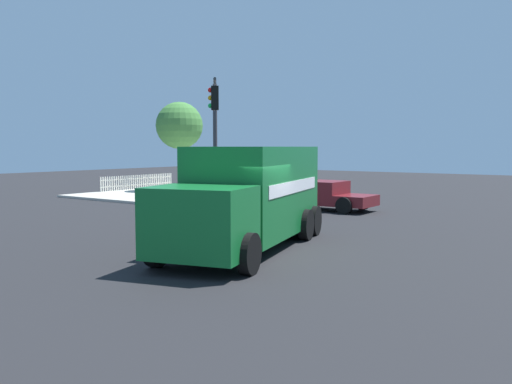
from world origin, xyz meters
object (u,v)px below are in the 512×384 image
delivery_truck (249,196)px  pickup_maroon (322,194)px  shade_tree_near (179,126)px  traffic_light_primary (215,126)px  pedestrian_near_corner (203,179)px

delivery_truck → pickup_maroon: 10.52m
delivery_truck → shade_tree_near: bearing=-130.9°
traffic_light_primary → pedestrian_near_corner: traffic_light_primary is taller
delivery_truck → pedestrian_near_corner: (-11.92, -12.17, -0.46)m
pickup_maroon → shade_tree_near: size_ratio=0.90×
pickup_maroon → pedestrian_near_corner: bearing=-101.7°
traffic_light_primary → shade_tree_near: bearing=-129.1°
delivery_truck → pickup_maroon: (-10.04, -3.04, -0.82)m
pedestrian_near_corner → pickup_maroon: bearing=78.3°
pickup_maroon → pedestrian_near_corner: size_ratio=3.14×
pickup_maroon → shade_tree_near: bearing=-105.2°
traffic_light_primary → shade_tree_near: (-7.58, -9.33, 0.43)m
traffic_light_primary → pickup_maroon: bearing=143.7°
traffic_light_primary → shade_tree_near: size_ratio=1.00×
traffic_light_primary → pedestrian_near_corner: size_ratio=3.47×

